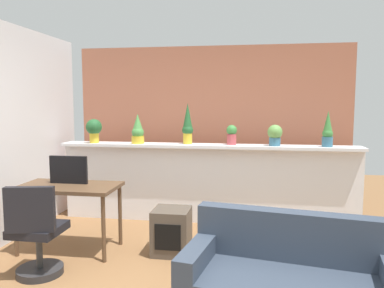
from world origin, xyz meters
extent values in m
cube|color=silver|center=(0.00, 2.00, 0.53)|extent=(4.08, 0.16, 1.05)
cube|color=silver|center=(0.00, 1.96, 1.07)|extent=(4.08, 0.34, 0.04)
cube|color=#AD664C|center=(0.00, 2.60, 1.25)|extent=(4.08, 0.10, 2.50)
cylinder|color=gold|center=(-1.60, 1.92, 1.17)|extent=(0.13, 0.13, 0.14)
sphere|color=#235B2D|center=(-1.60, 1.92, 1.32)|extent=(0.22, 0.22, 0.22)
cylinder|color=gold|center=(-0.96, 1.94, 1.15)|extent=(0.18, 0.18, 0.10)
sphere|color=#4C9347|center=(-0.96, 1.94, 1.25)|extent=(0.17, 0.17, 0.17)
cone|color=#4C9347|center=(-0.96, 1.94, 1.39)|extent=(0.14, 0.14, 0.22)
cylinder|color=gold|center=(-0.27, 1.99, 1.17)|extent=(0.12, 0.12, 0.15)
sphere|color=#235B2D|center=(-0.27, 1.99, 1.29)|extent=(0.15, 0.15, 0.15)
cone|color=#235B2D|center=(-0.27, 1.99, 1.49)|extent=(0.13, 0.13, 0.34)
cylinder|color=#B7474C|center=(0.34, 2.00, 1.17)|extent=(0.13, 0.13, 0.14)
sphere|color=#3D843D|center=(0.34, 2.00, 1.29)|extent=(0.14, 0.14, 0.14)
cylinder|color=#386B84|center=(0.91, 1.95, 1.15)|extent=(0.15, 0.15, 0.11)
sphere|color=#669E4C|center=(0.91, 1.95, 1.28)|extent=(0.19, 0.19, 0.19)
cylinder|color=#386B84|center=(1.57, 1.94, 1.16)|extent=(0.14, 0.14, 0.13)
sphere|color=#3D843D|center=(1.57, 1.94, 1.26)|extent=(0.13, 0.13, 0.13)
cone|color=#3D843D|center=(1.57, 1.94, 1.42)|extent=(0.11, 0.11, 0.27)
cylinder|color=brown|center=(-1.90, 0.49, 0.35)|extent=(0.04, 0.04, 0.71)
cylinder|color=brown|center=(-0.90, 0.49, 0.35)|extent=(0.04, 0.04, 0.71)
cylinder|color=brown|center=(-1.90, 0.99, 0.35)|extent=(0.04, 0.04, 0.71)
cylinder|color=brown|center=(-0.90, 0.99, 0.35)|extent=(0.04, 0.04, 0.71)
cube|color=brown|center=(-1.40, 0.74, 0.73)|extent=(1.10, 0.60, 0.04)
cube|color=black|center=(-1.43, 0.82, 0.91)|extent=(0.44, 0.04, 0.32)
cylinder|color=#262628|center=(-1.41, 0.12, 0.04)|extent=(0.44, 0.44, 0.07)
cylinder|color=#333333|center=(-1.41, 0.12, 0.24)|extent=(0.06, 0.06, 0.34)
cube|color=black|center=(-1.41, 0.12, 0.45)|extent=(0.44, 0.44, 0.08)
cube|color=black|center=(-1.37, -0.07, 0.70)|extent=(0.44, 0.16, 0.42)
cube|color=#4C4238|center=(-0.25, 0.84, 0.25)|extent=(0.40, 0.40, 0.50)
cube|color=black|center=(-0.25, 0.65, 0.25)|extent=(0.28, 0.04, 0.28)
cube|color=#333D4C|center=(0.95, -0.11, 0.60)|extent=(1.56, 0.43, 0.40)
cube|color=#333D4C|center=(0.20, -0.28, 0.48)|extent=(0.29, 0.78, 0.16)
camera|label=1|loc=(0.60, -3.13, 1.66)|focal=35.39mm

